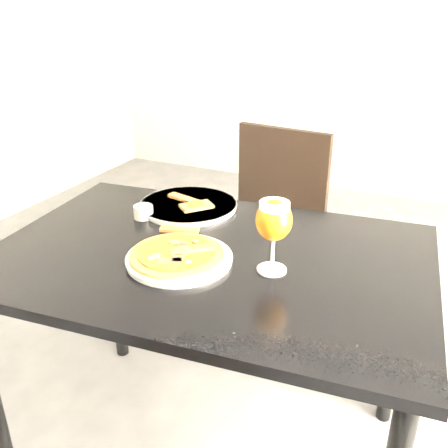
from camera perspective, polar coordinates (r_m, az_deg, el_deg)
The scene contains 9 objects.
dining_table at distance 1.43m, azimuth -1.69°, elevation -6.50°, with size 1.27×0.91×0.75m.
chair_far at distance 2.08m, azimuth 4.93°, elevation -0.94°, with size 0.47×0.47×0.92m.
plate_main at distance 1.34m, azimuth -5.12°, elevation -3.99°, with size 0.28×0.28×0.02m, color white.
pizza at distance 1.34m, azimuth -5.39°, elevation -3.39°, with size 0.25×0.25×0.03m.
plate_second at distance 1.68m, azimuth -4.08°, elevation 2.14°, with size 0.32×0.32×0.02m, color white.
crust_scraps at distance 1.66m, azimuth -3.68°, elevation 2.39°, with size 0.19×0.13×0.01m.
loose_crust at distance 1.51m, azimuth -5.10°, elevation -0.67°, with size 0.12×0.03×0.01m, color brown.
sauce_cup at distance 1.62m, azimuth -9.21°, elevation 1.45°, with size 0.06×0.06×0.04m.
beer_glass at distance 1.24m, azimuth 5.72°, elevation 0.35°, with size 0.09×0.09×0.20m.
Camera 1 is at (0.22, -0.78, 1.40)m, focal length 40.00 mm.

